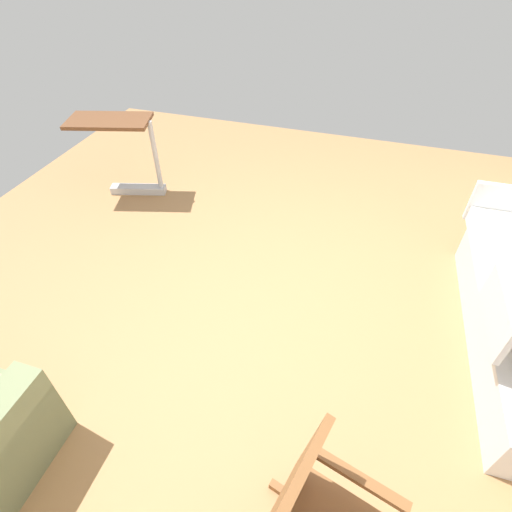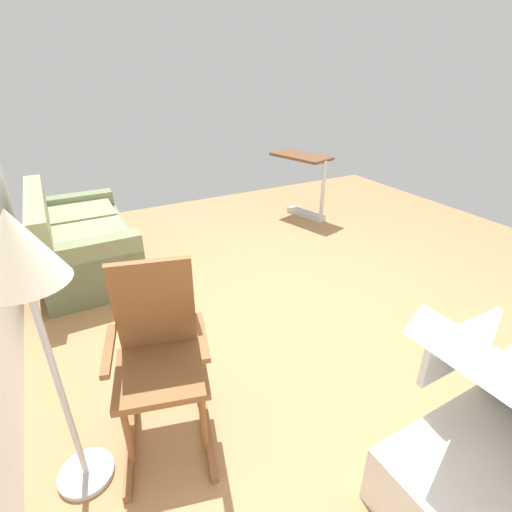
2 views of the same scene
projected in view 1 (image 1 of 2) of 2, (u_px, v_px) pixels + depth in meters
ground_plane at (270, 298)px, 3.20m from camera, size 6.48×6.48×0.00m
overbed_table at (124, 148)px, 4.03m from camera, size 0.88×0.60×0.84m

